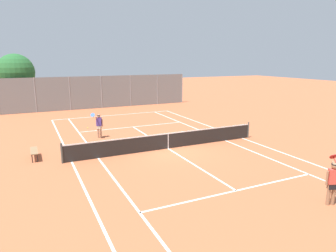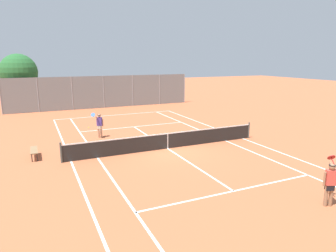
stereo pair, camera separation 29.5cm
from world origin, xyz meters
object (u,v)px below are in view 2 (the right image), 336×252
(tennis_net, at_px, (168,140))
(player_near_side, at_px, (330,182))
(loose_tennis_ball_0, at_px, (89,128))
(courtside_bench, at_px, (34,151))
(loose_tennis_ball_4, at_px, (185,137))
(loose_tennis_ball_2, at_px, (195,135))
(player_far_left, at_px, (99,124))
(loose_tennis_ball_1, at_px, (197,137))
(tree_behind_left, at_px, (18,73))
(loose_tennis_ball_3, at_px, (98,151))

(tennis_net, distance_m, player_near_side, 9.12)
(loose_tennis_ball_0, xyz_separation_m, courtside_bench, (-3.90, -6.03, 0.38))
(loose_tennis_ball_0, relative_size, courtside_bench, 0.04)
(tennis_net, relative_size, loose_tennis_ball_4, 181.82)
(loose_tennis_ball_2, bearing_deg, loose_tennis_ball_4, -165.91)
(loose_tennis_ball_0, bearing_deg, player_far_left, -86.50)
(player_near_side, height_order, player_far_left, same)
(tennis_net, bearing_deg, player_near_side, -75.08)
(player_near_side, distance_m, loose_tennis_ball_4, 10.71)
(loose_tennis_ball_0, bearing_deg, tennis_net, -66.12)
(player_near_side, height_order, loose_tennis_ball_2, player_near_side)
(loose_tennis_ball_1, bearing_deg, loose_tennis_ball_4, 152.57)
(courtside_bench, bearing_deg, player_near_side, -46.95)
(player_near_side, relative_size, loose_tennis_ball_1, 26.88)
(loose_tennis_ball_1, xyz_separation_m, courtside_bench, (-10.03, -0.10, 0.38))
(loose_tennis_ball_0, xyz_separation_m, tree_behind_left, (-4.85, 11.43, 3.77))
(player_near_side, xyz_separation_m, tree_behind_left, (-10.50, 27.68, 2.88))
(loose_tennis_ball_4, bearing_deg, courtside_bench, -177.24)
(player_near_side, height_order, loose_tennis_ball_3, player_near_side)
(courtside_bench, bearing_deg, player_far_left, 34.46)
(player_far_left, xyz_separation_m, loose_tennis_ball_3, (-0.79, -3.15, -0.89))
(loose_tennis_ball_4, bearing_deg, loose_tennis_ball_1, -27.43)
(player_far_left, xyz_separation_m, loose_tennis_ball_0, (-0.20, 3.22, -0.89))
(tree_behind_left, bearing_deg, tennis_net, -66.64)
(loose_tennis_ball_3, relative_size, loose_tennis_ball_4, 1.00)
(loose_tennis_ball_4, height_order, tree_behind_left, tree_behind_left)
(loose_tennis_ball_3, bearing_deg, loose_tennis_ball_4, 7.44)
(loose_tennis_ball_1, distance_m, loose_tennis_ball_2, 0.62)
(player_near_side, xyz_separation_m, loose_tennis_ball_2, (0.72, 10.90, -0.89))
(loose_tennis_ball_1, height_order, tree_behind_left, tree_behind_left)
(loose_tennis_ball_2, bearing_deg, loose_tennis_ball_3, -171.68)
(loose_tennis_ball_1, bearing_deg, tennis_net, -151.85)
(loose_tennis_ball_3, bearing_deg, player_near_side, -57.72)
(loose_tennis_ball_0, relative_size, tree_behind_left, 0.01)
(tennis_net, relative_size, tree_behind_left, 2.10)
(loose_tennis_ball_3, bearing_deg, loose_tennis_ball_2, 8.32)
(loose_tennis_ball_2, bearing_deg, player_far_left, 160.91)
(player_near_side, relative_size, tree_behind_left, 0.31)
(loose_tennis_ball_4, height_order, courtside_bench, courtside_bench)
(player_far_left, xyz_separation_m, loose_tennis_ball_2, (6.17, -2.14, -0.89))
(player_near_side, bearing_deg, loose_tennis_ball_2, 86.21)
(tennis_net, xyz_separation_m, loose_tennis_ball_2, (3.07, 2.09, -0.48))
(loose_tennis_ball_1, bearing_deg, loose_tennis_ball_0, 135.95)
(player_near_side, distance_m, loose_tennis_ball_1, 10.37)
(courtside_bench, relative_size, tree_behind_left, 0.26)
(player_far_left, distance_m, loose_tennis_ball_3, 3.37)
(loose_tennis_ball_2, height_order, loose_tennis_ball_3, same)
(loose_tennis_ball_0, bearing_deg, loose_tennis_ball_3, -95.36)
(courtside_bench, bearing_deg, loose_tennis_ball_2, 3.78)
(player_near_side, xyz_separation_m, loose_tennis_ball_0, (-5.64, 16.25, -0.89))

